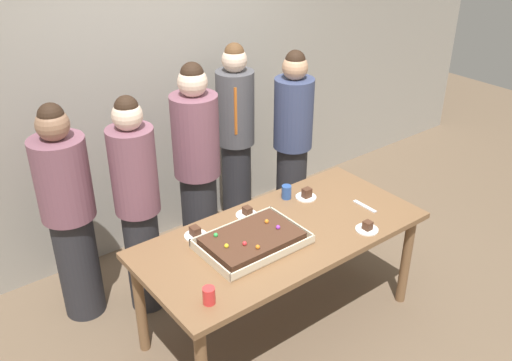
% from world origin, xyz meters
% --- Properties ---
extents(ground_plane, '(12.00, 12.00, 0.00)m').
position_xyz_m(ground_plane, '(0.00, 0.00, 0.00)').
color(ground_plane, brown).
extents(interior_back_panel, '(8.00, 0.12, 3.00)m').
position_xyz_m(interior_back_panel, '(0.00, 1.60, 1.50)').
color(interior_back_panel, '#9E998E').
rests_on(interior_back_panel, ground_plane).
extents(party_table, '(1.92, 0.90, 0.78)m').
position_xyz_m(party_table, '(0.00, 0.00, 0.69)').
color(party_table, brown).
rests_on(party_table, ground_plane).
extents(sheet_cake, '(0.65, 0.45, 0.10)m').
position_xyz_m(sheet_cake, '(-0.24, -0.00, 0.81)').
color(sheet_cake, beige).
rests_on(sheet_cake, party_table).
extents(plated_slice_near_left, '(0.15, 0.15, 0.06)m').
position_xyz_m(plated_slice_near_left, '(-0.06, 0.30, 0.80)').
color(plated_slice_near_left, white).
rests_on(plated_slice_near_left, party_table).
extents(plated_slice_near_right, '(0.15, 0.15, 0.08)m').
position_xyz_m(plated_slice_near_right, '(0.42, 0.23, 0.80)').
color(plated_slice_near_right, white).
rests_on(plated_slice_near_right, party_table).
extents(plated_slice_far_left, '(0.15, 0.15, 0.07)m').
position_xyz_m(plated_slice_far_left, '(0.45, -0.33, 0.80)').
color(plated_slice_far_left, white).
rests_on(plated_slice_far_left, party_table).
extents(plated_slice_far_right, '(0.15, 0.15, 0.07)m').
position_xyz_m(plated_slice_far_right, '(-0.47, 0.30, 0.80)').
color(plated_slice_far_right, white).
rests_on(plated_slice_far_right, party_table).
extents(drink_cup_nearest, '(0.07, 0.07, 0.10)m').
position_xyz_m(drink_cup_nearest, '(-0.76, -0.29, 0.83)').
color(drink_cup_nearest, red).
rests_on(drink_cup_nearest, party_table).
extents(drink_cup_middle, '(0.07, 0.07, 0.10)m').
position_xyz_m(drink_cup_middle, '(0.31, 0.32, 0.83)').
color(drink_cup_middle, '#2D5199').
rests_on(drink_cup_middle, party_table).
extents(cake_server_utensil, '(0.03, 0.20, 0.01)m').
position_xyz_m(cake_server_utensil, '(0.67, -0.11, 0.78)').
color(cake_server_utensil, silver).
rests_on(cake_server_utensil, party_table).
extents(person_serving_front, '(0.31, 0.31, 1.64)m').
position_xyz_m(person_serving_front, '(-0.64, 0.76, 0.86)').
color(person_serving_front, '#28282D').
rests_on(person_serving_front, ground_plane).
extents(person_green_shirt_behind, '(0.35, 0.35, 1.70)m').
position_xyz_m(person_green_shirt_behind, '(-0.05, 0.94, 0.88)').
color(person_green_shirt_behind, '#28282D').
rests_on(person_green_shirt_behind, ground_plane).
extents(person_striped_tie_right, '(0.32, 0.32, 1.68)m').
position_xyz_m(person_striped_tie_right, '(0.78, 0.79, 0.88)').
color(person_striped_tie_right, '#28282D').
rests_on(person_striped_tie_right, ground_plane).
extents(person_far_right_suit, '(0.36, 0.36, 1.61)m').
position_xyz_m(person_far_right_suit, '(-1.04, 0.99, 0.83)').
color(person_far_right_suit, '#28282D').
rests_on(person_far_right_suit, ground_plane).
extents(person_left_edge_reaching, '(0.31, 0.31, 1.71)m').
position_xyz_m(person_left_edge_reaching, '(0.48, 1.16, 0.90)').
color(person_left_edge_reaching, '#28282D').
rests_on(person_left_edge_reaching, ground_plane).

